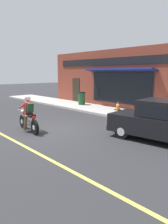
{
  "coord_description": "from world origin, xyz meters",
  "views": [
    {
      "loc": [
        -5.17,
        -8.22,
        2.58
      ],
      "look_at": [
        0.84,
        -1.53,
        0.95
      ],
      "focal_mm": 35.0,
      "sensor_mm": 36.0,
      "label": 1
    }
  ],
  "objects_px": {
    "motorcycle_with_rider": "(28,116)",
    "trash_bin": "(82,98)",
    "fire_hydrant": "(167,110)",
    "traffic_cone": "(118,106)",
    "car_hatchback": "(161,121)"
  },
  "relations": [
    {
      "from": "motorcycle_with_rider",
      "to": "trash_bin",
      "type": "xyz_separation_m",
      "value": [
        6.57,
        3.89,
        -0.04
      ]
    },
    {
      "from": "fire_hydrant",
      "to": "traffic_cone",
      "type": "distance_m",
      "value": 3.33
    },
    {
      "from": "motorcycle_with_rider",
      "to": "trash_bin",
      "type": "height_order",
      "value": "motorcycle_with_rider"
    },
    {
      "from": "car_hatchback",
      "to": "fire_hydrant",
      "type": "bearing_deg",
      "value": 24.41
    },
    {
      "from": "motorcycle_with_rider",
      "to": "car_hatchback",
      "type": "xyz_separation_m",
      "value": [
        3.07,
        -4.64,
        0.09
      ]
    },
    {
      "from": "fire_hydrant",
      "to": "traffic_cone",
      "type": "xyz_separation_m",
      "value": [
        -0.21,
        3.32,
        -0.14
      ]
    },
    {
      "from": "motorcycle_with_rider",
      "to": "trash_bin",
      "type": "distance_m",
      "value": 7.63
    },
    {
      "from": "fire_hydrant",
      "to": "car_hatchback",
      "type": "bearing_deg",
      "value": -155.59
    },
    {
      "from": "motorcycle_with_rider",
      "to": "traffic_cone",
      "type": "height_order",
      "value": "motorcycle_with_rider"
    },
    {
      "from": "trash_bin",
      "to": "motorcycle_with_rider",
      "type": "bearing_deg",
      "value": -149.33
    },
    {
      "from": "traffic_cone",
      "to": "trash_bin",
      "type": "relative_size",
      "value": 0.61
    },
    {
      "from": "motorcycle_with_rider",
      "to": "trash_bin",
      "type": "relative_size",
      "value": 2.06
    },
    {
      "from": "fire_hydrant",
      "to": "trash_bin",
      "type": "height_order",
      "value": "trash_bin"
    },
    {
      "from": "car_hatchback",
      "to": "trash_bin",
      "type": "xyz_separation_m",
      "value": [
        3.5,
        8.54,
        -0.13
      ]
    },
    {
      "from": "car_hatchback",
      "to": "fire_hydrant",
      "type": "distance_m",
      "value": 4.17
    }
  ]
}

